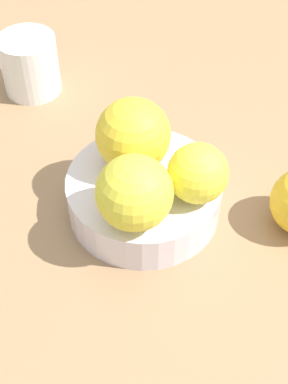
{
  "coord_description": "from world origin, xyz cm",
  "views": [
    {
      "loc": [
        29.1,
        -27.76,
        47.4
      ],
      "look_at": [
        0.0,
        0.0,
        2.72
      ],
      "focal_mm": 52.37,
      "sensor_mm": 36.0,
      "label": 1
    }
  ],
  "objects_px": {
    "orange_in_bowl_0": "(133,135)",
    "orange_in_bowl_2": "(198,173)",
    "orange_in_bowl_1": "(134,193)",
    "ceramic_cup": "(30,65)",
    "fruit_bowl": "(144,196)"
  },
  "relations": [
    {
      "from": "orange_in_bowl_2",
      "to": "orange_in_bowl_1",
      "type": "bearing_deg",
      "value": -106.52
    },
    {
      "from": "orange_in_bowl_1",
      "to": "ceramic_cup",
      "type": "height_order",
      "value": "orange_in_bowl_1"
    },
    {
      "from": "orange_in_bowl_1",
      "to": "orange_in_bowl_2",
      "type": "xyz_separation_m",
      "value": [
        0.02,
        0.07,
        -0.01
      ]
    },
    {
      "from": "fruit_bowl",
      "to": "orange_in_bowl_2",
      "type": "distance_m",
      "value": 0.08
    },
    {
      "from": "orange_in_bowl_1",
      "to": "orange_in_bowl_2",
      "type": "distance_m",
      "value": 0.07
    },
    {
      "from": "fruit_bowl",
      "to": "ceramic_cup",
      "type": "relative_size",
      "value": 2.12
    },
    {
      "from": "fruit_bowl",
      "to": "orange_in_bowl_2",
      "type": "bearing_deg",
      "value": 26.46
    },
    {
      "from": "orange_in_bowl_0",
      "to": "orange_in_bowl_2",
      "type": "distance_m",
      "value": 0.08
    },
    {
      "from": "ceramic_cup",
      "to": "orange_in_bowl_0",
      "type": "bearing_deg",
      "value": -7.09
    },
    {
      "from": "orange_in_bowl_0",
      "to": "ceramic_cup",
      "type": "xyz_separation_m",
      "value": [
        -0.23,
        0.03,
        -0.05
      ]
    },
    {
      "from": "orange_in_bowl_0",
      "to": "fruit_bowl",
      "type": "bearing_deg",
      "value": -21.31
    },
    {
      "from": "orange_in_bowl_0",
      "to": "ceramic_cup",
      "type": "bearing_deg",
      "value": 172.91
    },
    {
      "from": "orange_in_bowl_1",
      "to": "ceramic_cup",
      "type": "distance_m",
      "value": 0.3
    },
    {
      "from": "fruit_bowl",
      "to": "orange_in_bowl_1",
      "type": "relative_size",
      "value": 2.22
    },
    {
      "from": "fruit_bowl",
      "to": "orange_in_bowl_2",
      "type": "relative_size",
      "value": 2.69
    }
  ]
}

